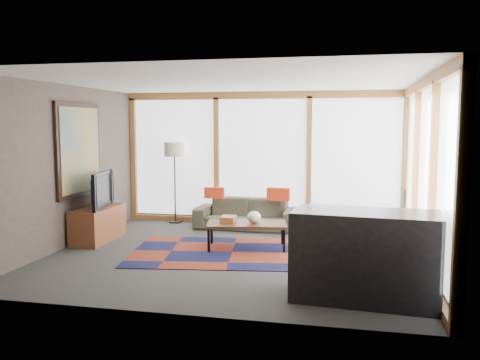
% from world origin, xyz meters
% --- Properties ---
extents(ground, '(5.50, 5.50, 0.00)m').
position_xyz_m(ground, '(0.00, 0.00, 0.00)').
color(ground, '#2B2A28').
rests_on(ground, ground).
extents(room_envelope, '(5.52, 5.02, 2.62)m').
position_xyz_m(room_envelope, '(0.49, 0.56, 1.54)').
color(room_envelope, '#423731').
rests_on(room_envelope, ground).
extents(rug, '(3.33, 2.40, 0.01)m').
position_xyz_m(rug, '(-0.06, 0.11, 0.01)').
color(rug, maroon).
rests_on(rug, ground).
extents(sofa, '(1.95, 0.80, 0.57)m').
position_xyz_m(sofa, '(-0.20, 1.95, 0.28)').
color(sofa, '#353628').
rests_on(sofa, ground).
extents(pillow_left, '(0.39, 0.14, 0.21)m').
position_xyz_m(pillow_left, '(-0.83, 1.93, 0.67)').
color(pillow_left, red).
rests_on(pillow_left, sofa).
extents(pillow_right, '(0.43, 0.16, 0.23)m').
position_xyz_m(pillow_right, '(0.40, 1.92, 0.68)').
color(pillow_right, red).
rests_on(pillow_right, sofa).
extents(floor_lamp, '(0.41, 0.41, 1.62)m').
position_xyz_m(floor_lamp, '(-1.73, 2.24, 0.81)').
color(floor_lamp, '#312417').
rests_on(floor_lamp, ground).
extents(coffee_table, '(1.33, 0.84, 0.41)m').
position_xyz_m(coffee_table, '(0.10, 0.42, 0.21)').
color(coffee_table, '#311E11').
rests_on(coffee_table, ground).
extents(book_stack, '(0.23, 0.29, 0.09)m').
position_xyz_m(book_stack, '(-0.20, 0.44, 0.46)').
color(book_stack, '#9B592C').
rests_on(book_stack, coffee_table).
extents(vase, '(0.25, 0.25, 0.19)m').
position_xyz_m(vase, '(0.22, 0.44, 0.51)').
color(vase, beige).
rests_on(vase, coffee_table).
extents(bookshelf, '(0.37, 2.01, 0.50)m').
position_xyz_m(bookshelf, '(2.43, 0.70, 0.25)').
color(bookshelf, '#311E11').
rests_on(bookshelf, ground).
extents(bowl_a, '(0.25, 0.25, 0.11)m').
position_xyz_m(bowl_a, '(2.43, 0.18, 0.56)').
color(bowl_a, black).
rests_on(bowl_a, bookshelf).
extents(bowl_b, '(0.17, 0.17, 0.08)m').
position_xyz_m(bowl_b, '(2.44, 0.48, 0.54)').
color(bowl_b, black).
rests_on(bowl_b, bookshelf).
extents(shelf_picture, '(0.06, 0.29, 0.38)m').
position_xyz_m(shelf_picture, '(2.58, 1.47, 0.69)').
color(shelf_picture, black).
rests_on(shelf_picture, bookshelf).
extents(tv_console, '(0.48, 1.16, 0.58)m').
position_xyz_m(tv_console, '(-2.46, 0.40, 0.29)').
color(tv_console, brown).
rests_on(tv_console, ground).
extents(television, '(0.32, 1.06, 0.61)m').
position_xyz_m(television, '(-2.45, 0.38, 0.88)').
color(television, black).
rests_on(television, tv_console).
extents(bar_counter, '(1.66, 0.88, 1.01)m').
position_xyz_m(bar_counter, '(1.87, -1.63, 0.51)').
color(bar_counter, black).
rests_on(bar_counter, ground).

